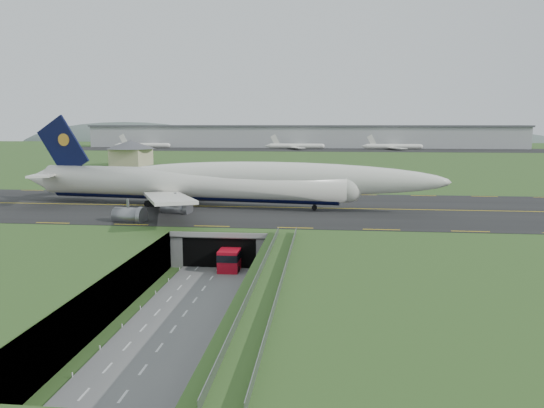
# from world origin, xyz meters

# --- Properties ---
(ground) EXTENTS (900.00, 900.00, 0.00)m
(ground) POSITION_xyz_m (0.00, 0.00, 0.00)
(ground) COLOR #345522
(ground) RESTS_ON ground
(airfield_deck) EXTENTS (800.00, 800.00, 6.00)m
(airfield_deck) POSITION_xyz_m (0.00, 0.00, 3.00)
(airfield_deck) COLOR gray
(airfield_deck) RESTS_ON ground
(trench_road) EXTENTS (12.00, 75.00, 0.20)m
(trench_road) POSITION_xyz_m (0.00, -7.50, 0.10)
(trench_road) COLOR slate
(trench_road) RESTS_ON ground
(taxiway) EXTENTS (800.00, 44.00, 0.18)m
(taxiway) POSITION_xyz_m (0.00, 33.00, 6.09)
(taxiway) COLOR black
(taxiway) RESTS_ON airfield_deck
(tunnel_portal) EXTENTS (17.00, 22.30, 6.00)m
(tunnel_portal) POSITION_xyz_m (0.00, 16.71, 3.33)
(tunnel_portal) COLOR gray
(tunnel_portal) RESTS_ON ground
(guideway) EXTENTS (3.00, 53.00, 7.05)m
(guideway) POSITION_xyz_m (11.00, -19.11, 5.32)
(guideway) COLOR #A8A8A3
(guideway) RESTS_ON ground
(jumbo_jet) EXTENTS (90.78, 58.69, 19.57)m
(jumbo_jet) POSITION_xyz_m (-4.94, 32.69, 11.26)
(jumbo_jet) COLOR white
(jumbo_jet) RESTS_ON ground
(shuttle_tram) EXTENTS (3.37, 8.65, 3.50)m
(shuttle_tram) POSITION_xyz_m (1.98, 8.51, 1.91)
(shuttle_tram) COLOR red
(shuttle_tram) RESTS_ON ground
(service_building) EXTENTS (21.44, 21.44, 10.39)m
(service_building) POSITION_xyz_m (-61.81, 134.00, 12.15)
(service_building) COLOR #C6B88F
(service_building) RESTS_ON ground
(cargo_terminal) EXTENTS (320.00, 67.00, 15.60)m
(cargo_terminal) POSITION_xyz_m (-0.16, 299.41, 13.96)
(cargo_terminal) COLOR #B2B2B2
(cargo_terminal) RESTS_ON ground
(distant_hills) EXTENTS (700.00, 91.00, 60.00)m
(distant_hills) POSITION_xyz_m (64.38, 430.00, -4.00)
(distant_hills) COLOR #4F5F58
(distant_hills) RESTS_ON ground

